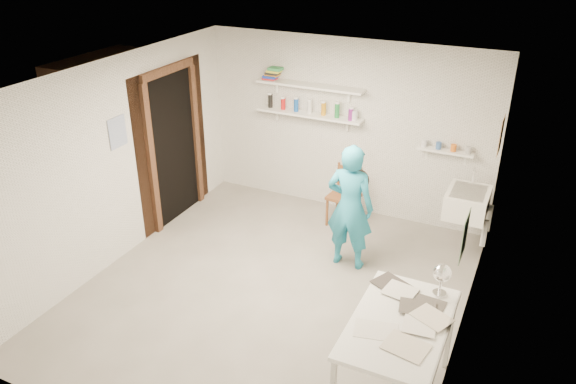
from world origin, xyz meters
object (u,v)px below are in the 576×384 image
at_px(belfast_sink, 467,203).
at_px(wall_clock, 358,180).
at_px(wooden_chair, 344,197).
at_px(desk_lamp, 442,273).
at_px(man, 350,207).
at_px(work_table, 396,362).

relative_size(belfast_sink, wall_clock, 2.19).
height_order(wooden_chair, desk_lamp, desk_lamp).
bearing_deg(belfast_sink, wall_clock, -152.99).
distance_m(man, work_table, 2.16).
bearing_deg(desk_lamp, man, 133.83).
bearing_deg(work_table, man, 120.35).
bearing_deg(wall_clock, work_table, -62.73).
bearing_deg(man, wall_clock, -90.61).
bearing_deg(belfast_sink, wooden_chair, 177.41).
relative_size(wooden_chair, desk_lamp, 5.24).
height_order(wall_clock, work_table, wall_clock).
xyz_separation_m(man, work_table, (1.08, -1.84, -0.35)).
height_order(work_table, desk_lamp, desk_lamp).
xyz_separation_m(belfast_sink, man, (-1.19, -0.82, 0.06)).
xyz_separation_m(wooden_chair, desk_lamp, (1.67, -2.23, 0.65)).
xyz_separation_m(belfast_sink, desk_lamp, (0.10, -2.16, 0.36)).
relative_size(belfast_sink, wooden_chair, 0.73).
bearing_deg(desk_lamp, belfast_sink, 92.57).
relative_size(wall_clock, work_table, 0.22).
relative_size(man, work_table, 1.22).
xyz_separation_m(belfast_sink, wooden_chair, (-1.58, 0.07, -0.29)).
relative_size(wall_clock, wooden_chair, 0.33).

